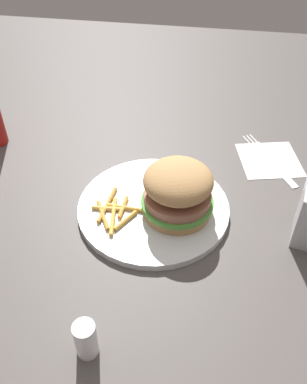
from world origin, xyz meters
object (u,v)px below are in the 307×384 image
(plate, at_px, (154,208))
(napkin, at_px, (269,160))
(fork, at_px, (269,158))
(fries_pile, at_px, (114,211))
(sandwich, at_px, (178,191))
(salt_shaker, at_px, (86,339))

(plate, height_order, napkin, plate)
(plate, distance_m, napkin, 0.26)
(fork, bearing_deg, fries_pile, 37.73)
(sandwich, relative_size, fork, 0.73)
(fries_pile, relative_size, napkin, 0.97)
(plate, xyz_separation_m, sandwich, (-0.04, 0.01, 0.05))
(plate, bearing_deg, sandwich, 169.82)
(fork, bearing_deg, plate, 41.13)
(plate, xyz_separation_m, fork, (-0.20, -0.17, -0.00))
(fries_pile, distance_m, salt_shaker, 0.23)
(plate, xyz_separation_m, fries_pile, (0.06, 0.03, 0.01))
(plate, xyz_separation_m, salt_shaker, (0.04, 0.26, 0.02))
(sandwich, height_order, salt_shaker, sandwich)
(napkin, distance_m, fork, 0.00)
(plate, relative_size, fork, 1.58)
(fries_pile, height_order, salt_shaker, salt_shaker)
(napkin, distance_m, salt_shaker, 0.49)
(salt_shaker, bearing_deg, napkin, -119.23)
(plate, relative_size, napkin, 2.28)
(salt_shaker, bearing_deg, sandwich, -107.95)
(plate, bearing_deg, napkin, -139.21)
(plate, height_order, fork, plate)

